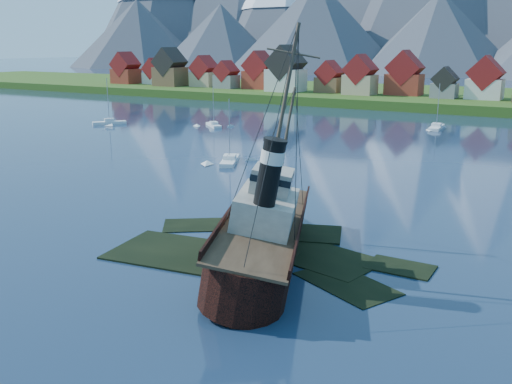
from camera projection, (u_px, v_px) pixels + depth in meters
The scene contains 10 objects.
ground at pixel (237, 255), 56.52m from camera, with size 1400.00×1400.00×0.00m, color #192B46.
shoal at pixel (263, 255), 57.54m from camera, with size 31.71×21.24×1.14m.
shore_bank at pixel (497, 104), 198.52m from camera, with size 600.00×80.00×3.20m, color #234213.
seawall at pixel (477, 116), 166.78m from camera, with size 600.00×2.50×2.00m, color #3F3D38.
town at pixel (390, 78), 197.56m from camera, with size 250.96×16.69×17.30m.
tugboat_wreck at pixel (265, 230), 55.03m from camera, with size 6.90×29.74×23.57m.
sailboat_a at pixel (230, 161), 100.71m from camera, with size 6.30×9.69×11.72m.
sailboat_b at pixel (109, 123), 148.97m from camera, with size 7.09×7.93×12.37m.
sailboat_c at pixel (214, 126), 144.85m from camera, with size 7.55×6.83×10.52m.
sailboat_e at pixel (436, 128), 140.78m from camera, with size 3.21×10.12×11.56m.
Camera 1 is at (28.49, -44.87, 20.33)m, focal length 40.00 mm.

